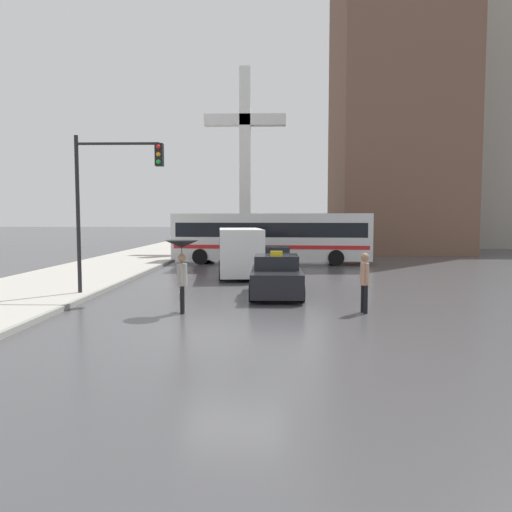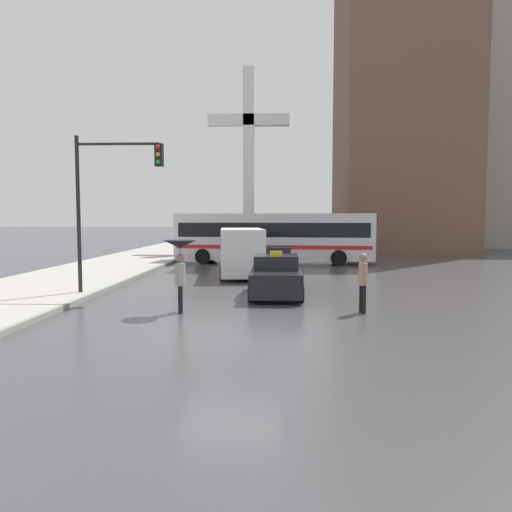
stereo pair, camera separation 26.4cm
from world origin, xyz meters
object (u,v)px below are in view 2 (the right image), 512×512
ambulance_van (242,250)px  monument_cross (249,149)px  sedan_red (274,263)px  traffic_light (111,186)px  pedestrian_with_umbrella (180,256)px  city_bus (274,236)px  pedestrian_man (363,278)px  taxi (276,277)px

ambulance_van → monument_cross: monument_cross is taller
sedan_red → traffic_light: bearing=47.5°
pedestrian_with_umbrella → monument_cross: 27.22m
ambulance_van → city_bus: size_ratio=0.47×
traffic_light → monument_cross: size_ratio=0.39×
traffic_light → pedestrian_man: bearing=-18.5°
ambulance_van → pedestrian_man: size_ratio=3.26×
sedan_red → ambulance_van: ambulance_van is taller
sedan_red → traffic_light: size_ratio=0.73×
sedan_red → taxi: bearing=90.9°
ambulance_van → taxi: bearing=99.3°
taxi → sedan_red: bearing=-89.1°
traffic_light → pedestrian_with_umbrella: bearing=-44.9°
taxi → pedestrian_with_umbrella: bearing=50.3°
pedestrian_with_umbrella → monument_cross: monument_cross is taller
city_bus → pedestrian_man: city_bus is taller
sedan_red → pedestrian_with_umbrella: size_ratio=1.94×
taxi → ambulance_van: size_ratio=0.70×
taxi → ambulance_van: 6.69m
sedan_red → city_bus: 7.40m
sedan_red → pedestrian_with_umbrella: (-2.78, -9.44, 1.05)m
traffic_light → ambulance_van: bearing=58.3°
sedan_red → pedestrian_man: (2.70, -9.24, 0.38)m
taxi → pedestrian_with_umbrella: (-2.87, -3.46, 1.04)m
traffic_light → monument_cross: bearing=81.1°
pedestrian_with_umbrella → ambulance_van: bearing=-12.4°
sedan_red → pedestrian_man: pedestrian_man is taller
taxi → sedan_red: size_ratio=0.97×
city_bus → monument_cross: monument_cross is taller
taxi → traffic_light: (-5.94, -0.40, 3.31)m
ambulance_van → city_bus: city_bus is taller
pedestrian_with_umbrella → traffic_light: 4.88m
taxi → pedestrian_man: 4.19m
taxi → traffic_light: traffic_light is taller
monument_cross → pedestrian_with_umbrella: bearing=-91.3°
pedestrian_with_umbrella → traffic_light: size_ratio=0.38×
taxi → monument_cross: monument_cross is taller
ambulance_van → city_bus: 7.06m
sedan_red → monument_cross: (-2.18, 16.92, 7.83)m
sedan_red → ambulance_van: 1.80m
taxi → city_bus: (-0.15, 13.30, 1.06)m
sedan_red → monument_cross: size_ratio=0.28×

